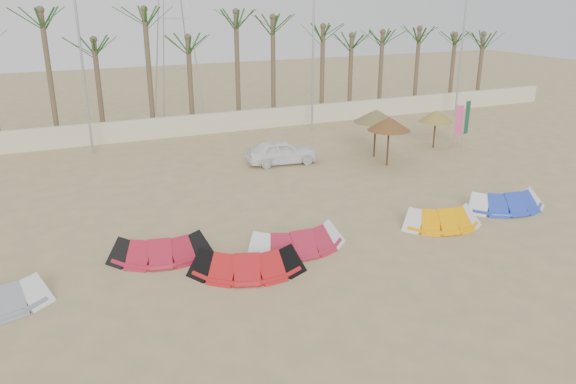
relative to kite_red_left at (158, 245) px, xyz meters
name	(u,v)px	position (x,y,z in m)	size (l,w,h in m)	color
ground	(368,291)	(5.32, -5.11, -0.42)	(120.00, 120.00, 0.00)	tan
boundary_wall	(186,126)	(5.32, 16.89, 0.23)	(60.00, 0.30, 1.30)	beige
palm_line	(185,30)	(5.99, 18.39, 6.03)	(52.00, 4.00, 7.70)	brown
lamp_b	(81,50)	(-0.64, 14.89, 5.35)	(1.25, 0.14, 11.00)	#A5A8AD
lamp_c	(314,41)	(13.36, 14.89, 5.35)	(1.25, 0.14, 11.00)	#A5A8AD
lamp_d	(463,36)	(25.36, 14.89, 5.35)	(1.25, 0.14, 11.00)	#A5A8AD
pylon	(180,117)	(6.32, 22.89, -0.42)	(3.00, 3.00, 14.00)	#A5A8AD
kite_red_left	(158,245)	(0.00, 0.00, 0.00)	(3.61, 2.09, 0.90)	#A61A2E
kite_red_mid	(243,258)	(2.34, -2.18, 0.00)	(3.93, 2.49, 0.90)	#B51719
kite_red_right	(294,236)	(4.60, -1.23, 0.00)	(3.58, 1.59, 0.90)	#A71C35
kite_orange	(438,215)	(10.60, -1.74, 0.00)	(3.33, 2.09, 0.90)	#FF9F00
kite_blue	(502,198)	(14.34, -1.28, 0.00)	(3.62, 1.98, 0.90)	#243FBB
parasol_left	(376,116)	(13.66, 7.73, 1.89)	(2.46, 2.46, 2.67)	#4C331E
parasol_mid	(389,124)	(13.36, 5.98, 1.83)	(2.27, 2.27, 2.61)	#4C331E
parasol_right	(436,116)	(17.93, 7.95, 1.48)	(2.03, 2.03, 2.25)	#4C331E
flag_pink	(457,121)	(19.05, 7.37, 1.18)	(0.44, 0.17, 2.70)	#A5A8AD
flag_green	(467,119)	(19.47, 7.07, 1.34)	(0.45, 0.12, 2.97)	#A5A8AD
car	(282,152)	(8.39, 8.58, 0.23)	(1.53, 3.80, 1.30)	white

